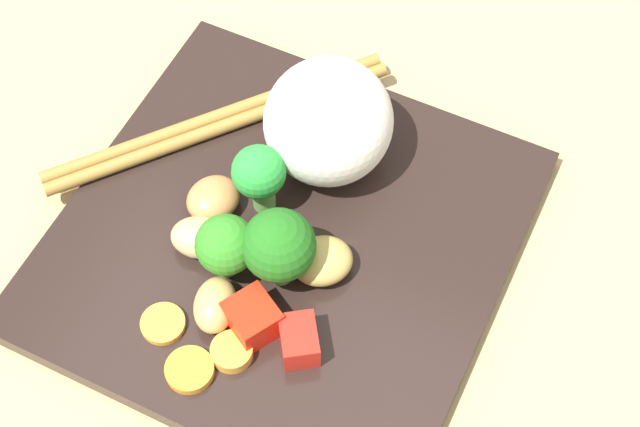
# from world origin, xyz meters

# --- Properties ---
(ground_plane) EXTENTS (1.10, 1.10, 0.02)m
(ground_plane) POSITION_xyz_m (0.00, 0.00, -0.01)
(ground_plane) COLOR tan
(square_plate) EXTENTS (0.27, 0.27, 0.01)m
(square_plate) POSITION_xyz_m (0.00, 0.00, 0.01)
(square_plate) COLOR black
(square_plate) RESTS_ON ground_plane
(rice_mound) EXTENTS (0.10, 0.10, 0.07)m
(rice_mound) POSITION_xyz_m (0.06, 0.00, 0.05)
(rice_mound) COLOR white
(rice_mound) RESTS_ON square_plate
(broccoli_floret_0) EXTENTS (0.04, 0.04, 0.05)m
(broccoli_floret_0) POSITION_xyz_m (-0.03, 0.02, 0.04)
(broccoli_floret_0) COLOR #65A742
(broccoli_floret_0) RESTS_ON square_plate
(broccoli_floret_1) EXTENTS (0.04, 0.04, 0.06)m
(broccoli_floret_1) POSITION_xyz_m (-0.02, -0.01, 0.05)
(broccoli_floret_1) COLOR #71B658
(broccoli_floret_1) RESTS_ON square_plate
(broccoli_floret_2) EXTENTS (0.03, 0.03, 0.05)m
(broccoli_floret_2) POSITION_xyz_m (0.02, 0.02, 0.04)
(broccoli_floret_2) COLOR #65A950
(broccoli_floret_2) RESTS_ON square_plate
(carrot_slice_0) EXTENTS (0.03, 0.03, 0.01)m
(carrot_slice_0) POSITION_xyz_m (-0.08, -0.01, 0.02)
(carrot_slice_0) COLOR gold
(carrot_slice_0) RESTS_ON square_plate
(carrot_slice_1) EXTENTS (0.03, 0.03, 0.01)m
(carrot_slice_1) POSITION_xyz_m (-0.10, 0.01, 0.02)
(carrot_slice_1) COLOR orange
(carrot_slice_1) RESTS_ON square_plate
(carrot_slice_2) EXTENTS (0.03, 0.03, 0.00)m
(carrot_slice_2) POSITION_xyz_m (-0.08, 0.04, 0.02)
(carrot_slice_2) COLOR #FC9D35
(carrot_slice_2) RESTS_ON square_plate
(pepper_chunk_0) EXTENTS (0.04, 0.04, 0.02)m
(pepper_chunk_0) POSITION_xyz_m (-0.06, -0.01, 0.02)
(pepper_chunk_0) COLOR red
(pepper_chunk_0) RESTS_ON square_plate
(pepper_chunk_1) EXTENTS (0.03, 0.03, 0.02)m
(pepper_chunk_1) POSITION_xyz_m (-0.06, -0.04, 0.02)
(pepper_chunk_1) COLOR red
(pepper_chunk_1) RESTS_ON square_plate
(chicken_piece_0) EXTENTS (0.04, 0.04, 0.02)m
(chicken_piece_0) POSITION_xyz_m (-0.03, 0.04, 0.02)
(chicken_piece_0) COLOR tan
(chicken_piece_0) RESTS_ON square_plate
(chicken_piece_1) EXTENTS (0.04, 0.03, 0.02)m
(chicken_piece_1) POSITION_xyz_m (-0.06, 0.01, 0.02)
(chicken_piece_1) COLOR tan
(chicken_piece_1) RESTS_ON square_plate
(chicken_piece_2) EXTENTS (0.05, 0.05, 0.02)m
(chicken_piece_2) POSITION_xyz_m (-0.01, -0.03, 0.02)
(chicken_piece_2) COLOR tan
(chicken_piece_2) RESTS_ON square_plate
(chicken_piece_3) EXTENTS (0.04, 0.04, 0.02)m
(chicken_piece_3) POSITION_xyz_m (-0.00, 0.05, 0.02)
(chicken_piece_3) COLOR #C08049
(chicken_piece_3) RESTS_ON square_plate
(chopstick_pair) EXTENTS (0.19, 0.17, 0.01)m
(chopstick_pair) POSITION_xyz_m (0.06, 0.07, 0.02)
(chopstick_pair) COLOR olive
(chopstick_pair) RESTS_ON square_plate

